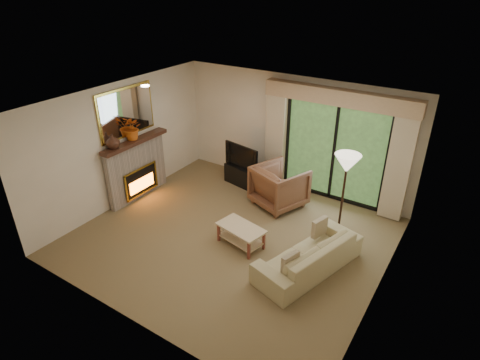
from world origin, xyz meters
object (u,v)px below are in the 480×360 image
Objects in this scene: armchair at (279,186)px; coffee_table at (241,236)px; sofa at (309,255)px; media_console at (244,175)px.

armchair reaches higher than coffee_table.
armchair is at bearing -122.45° from sofa.
media_console is 1.05× the size of coffee_table.
armchair is 2.15m from sofa.
coffee_table is at bearing -71.61° from sofa.
sofa is at bearing 13.69° from coffee_table.
media_console is at bearing -111.87° from sofa.
sofa is 2.28× the size of coffee_table.
coffee_table is at bearing 114.08° from armchair.
armchair is 0.49× the size of sofa.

